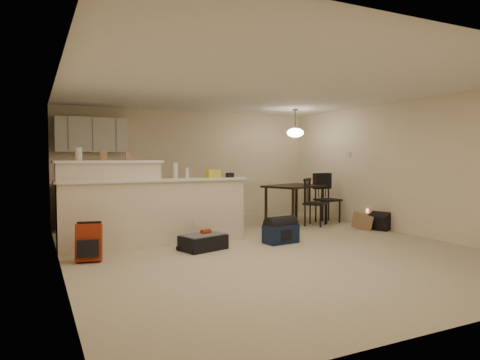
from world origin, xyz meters
TOP-DOWN VIEW (x-y plane):
  - room at (0.00, 0.00)m, footprint 7.00×7.02m
  - breakfast_bar at (-1.76, 0.98)m, footprint 3.08×0.58m
  - upper_cabinets at (-2.20, 3.32)m, footprint 1.40×0.34m
  - kitchen_counter at (-2.00, 3.19)m, footprint 1.80×0.60m
  - thermostat at (2.98, 1.55)m, footprint 0.02×0.12m
  - jar at (-2.66, 1.12)m, footprint 0.10×0.10m
  - cereal_box at (-2.29, 1.12)m, footprint 0.10×0.07m
  - small_box at (-1.91, 1.12)m, footprint 0.08×0.06m
  - bottle_a at (-1.18, 0.90)m, footprint 0.07×0.07m
  - bottle_b at (-0.99, 0.90)m, footprint 0.06×0.06m
  - bag_lump at (-0.52, 0.90)m, footprint 0.22×0.18m
  - pouch at (-0.20, 0.90)m, footprint 0.12×0.10m
  - dining_table at (1.90, 2.03)m, footprint 1.56×1.32m
  - pendant_lamp at (1.90, 2.03)m, footprint 0.36×0.36m
  - dining_chair_near at (2.04, 1.47)m, footprint 0.60×0.59m
  - dining_chair_far at (2.56, 1.72)m, footprint 0.50×0.48m
  - suitcase at (-0.94, 0.29)m, footprint 0.77×0.61m
  - red_backpack at (-2.62, 0.30)m, footprint 0.38×0.28m
  - navy_duffel at (0.42, 0.21)m, footprint 0.60×0.37m
  - black_daypack at (2.85, 0.45)m, footprint 0.38×0.44m
  - cardboard_sheet at (2.55, 0.61)m, footprint 0.17×0.41m

SIDE VIEW (x-z plane):
  - suitcase at x=-0.94m, z-range 0.00..0.23m
  - navy_duffel at x=0.42m, z-range 0.00..0.31m
  - cardboard_sheet at x=2.55m, z-range 0.00..0.32m
  - black_daypack at x=2.85m, z-range 0.00..0.33m
  - red_backpack at x=-2.62m, z-range 0.00..0.51m
  - kitchen_counter at x=-2.00m, z-range 0.00..0.90m
  - dining_chair_near at x=2.04m, z-range 0.00..1.00m
  - dining_chair_far at x=2.56m, z-range 0.00..1.07m
  - breakfast_bar at x=-1.76m, z-range -0.09..1.30m
  - dining_table at x=1.90m, z-range 0.31..1.15m
  - pouch at x=-0.20m, z-range 1.09..1.17m
  - bag_lump at x=-0.52m, z-range 1.09..1.23m
  - bottle_b at x=-0.99m, z-range 1.09..1.27m
  - bottle_a at x=-1.18m, z-range 1.09..1.35m
  - room at x=0.00m, z-range 0.00..2.50m
  - small_box at x=-1.91m, z-range 1.39..1.51m
  - cereal_box at x=-2.29m, z-range 1.39..1.55m
  - jar at x=-2.66m, z-range 1.39..1.59m
  - thermostat at x=2.98m, z-range 1.44..1.56m
  - upper_cabinets at x=-2.20m, z-range 1.55..2.25m
  - pendant_lamp at x=1.90m, z-range 1.68..2.30m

